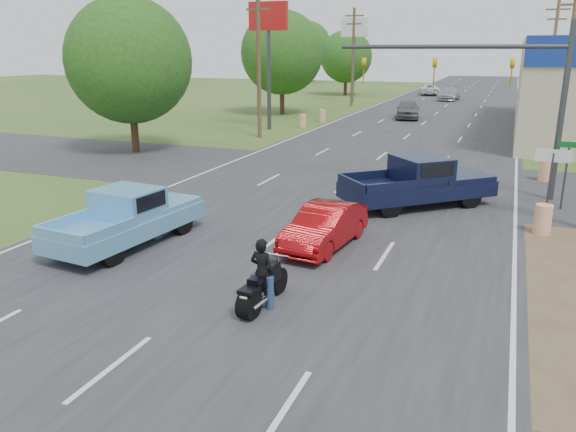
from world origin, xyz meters
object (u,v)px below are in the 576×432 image
at_px(motorcycle, 261,289).
at_px(blue_pickup, 129,216).
at_px(navy_pickup, 421,181).
at_px(red_convertible, 324,227).
at_px(distant_car_grey, 408,109).
at_px(distant_car_white, 430,90).
at_px(rider, 262,276).
at_px(distant_car_silver, 449,94).

height_order(motorcycle, blue_pickup, blue_pickup).
distance_m(motorcycle, navy_pickup, 10.79).
xyz_separation_m(red_convertible, distant_car_grey, (-3.53, 34.57, 0.16)).
xyz_separation_m(motorcycle, distant_car_white, (-5.44, 66.97, 0.22)).
height_order(motorcycle, rider, rider).
xyz_separation_m(red_convertible, distant_car_white, (-5.49, 62.31, 0.06)).
bearing_deg(rider, motorcycle, 90.00).
distance_m(navy_pickup, distant_car_silver, 49.14).
height_order(red_convertible, blue_pickup, blue_pickup).
distance_m(blue_pickup, navy_pickup, 11.04).
distance_m(red_convertible, rider, 4.60).
height_order(navy_pickup, distant_car_white, navy_pickup).
relative_size(rider, distant_car_grey, 0.34).
height_order(red_convertible, distant_car_grey, distant_car_grey).
xyz_separation_m(blue_pickup, navy_pickup, (7.79, 7.82, 0.09)).
height_order(red_convertible, distant_car_silver, distant_car_silver).
bearing_deg(distant_car_silver, motorcycle, -84.49).
distance_m(rider, navy_pickup, 10.72).
distance_m(blue_pickup, distant_car_silver, 56.90).
height_order(blue_pickup, distant_car_silver, blue_pickup).
relative_size(motorcycle, rider, 1.35).
relative_size(red_convertible, rider, 2.44).
bearing_deg(distant_car_white, blue_pickup, 79.74).
relative_size(distant_car_grey, distant_car_white, 0.93).
xyz_separation_m(navy_pickup, distant_car_white, (-7.48, 56.38, -0.27)).
relative_size(motorcycle, navy_pickup, 0.38).
height_order(navy_pickup, distant_car_silver, navy_pickup).
xyz_separation_m(rider, blue_pickup, (-5.75, 2.71, 0.08)).
relative_size(red_convertible, motorcycle, 1.81).
height_order(blue_pickup, navy_pickup, navy_pickup).
relative_size(red_convertible, navy_pickup, 0.68).
distance_m(red_convertible, distant_car_white, 62.55).
distance_m(blue_pickup, distant_car_white, 64.20).
relative_size(red_convertible, distant_car_silver, 0.77).
distance_m(red_convertible, navy_pickup, 6.26).
relative_size(rider, distant_car_white, 0.32).
xyz_separation_m(navy_pickup, distant_car_grey, (-5.52, 28.64, -0.17)).
xyz_separation_m(motorcycle, distant_car_grey, (-3.47, 39.23, 0.32)).
xyz_separation_m(red_convertible, blue_pickup, (-5.80, -1.89, 0.24)).
bearing_deg(distant_car_silver, rider, -84.49).
bearing_deg(distant_car_grey, distant_car_silver, 77.00).
relative_size(rider, blue_pickup, 0.30).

